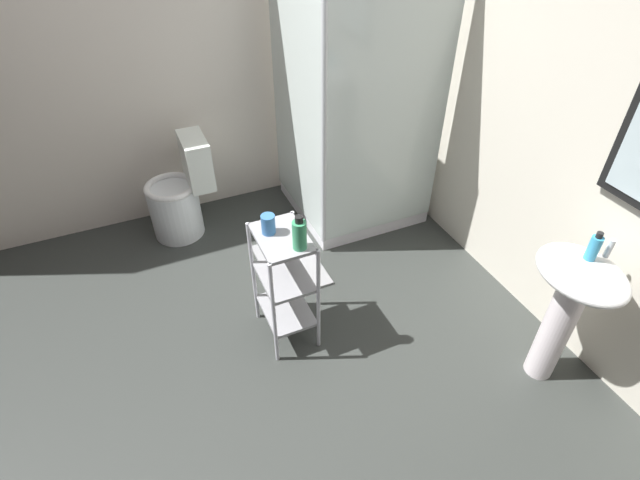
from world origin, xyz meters
The scene contains 12 objects.
ground_plane centered at (0.00, 0.00, -0.01)m, with size 4.20×4.20×0.02m, color #323532.
wall_back centered at (0.01, 1.85, 1.25)m, with size 4.20×0.14×2.50m.
wall_left centered at (-1.85, 0.00, 1.25)m, with size 0.10×4.20×2.50m, color silver.
shower_stall centered at (-1.18, 1.19, 0.46)m, with size 0.92×0.92×2.00m.
pedestal_sink centered at (0.62, 1.52, 0.58)m, with size 0.46×0.37×0.81m.
sink_faucet centered at (0.62, 1.64, 0.86)m, with size 0.03×0.03×0.10m, color silver.
toilet centered at (-1.48, -0.03, 0.31)m, with size 0.37×0.49×0.76m.
storage_cart centered at (-0.22, 0.32, 0.44)m, with size 0.38×0.28×0.74m.
hand_soap_bottle centered at (0.60, 1.56, 0.88)m, with size 0.05×0.05×0.15m.
body_wash_bottle_green centered at (-0.10, 0.37, 0.83)m, with size 0.07×0.07×0.19m.
rinse_cup centered at (-0.28, 0.27, 0.79)m, with size 0.07×0.07×0.11m, color #3870B2.
bath_mat centered at (-0.77, 0.55, 0.01)m, with size 0.60×0.40×0.02m, color gray.
Camera 1 is at (1.65, -0.29, 2.30)m, focal length 27.04 mm.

